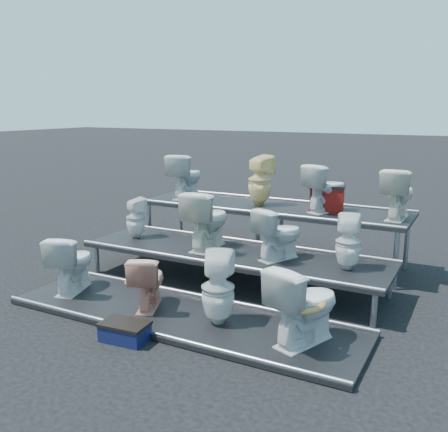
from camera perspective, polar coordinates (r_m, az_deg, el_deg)
The scene contains 18 objects.
ground at distance 6.88m, azimuth 0.99°, elevation -7.80°, with size 80.00×80.00×0.00m, color black.
tier_front at distance 5.82m, azimuth -4.93°, elevation -11.40°, with size 4.20×1.20×0.06m, color black.
tier_mid at distance 6.80m, azimuth 1.00°, elevation -5.98°, with size 4.20×1.20×0.46m, color black.
tier_back at distance 7.88m, azimuth 5.29°, elevation -1.95°, with size 4.20×1.20×0.86m, color black.
toilet_0 at distance 6.67m, azimuth -17.01°, elevation -5.11°, with size 0.41×0.73×0.74m, color silver.
toilet_1 at distance 5.94m, azimuth -8.72°, elevation -7.35°, with size 0.36×0.64×0.65m, color #DF957E.
toilet_2 at distance 5.43m, azimuth -0.70°, elevation -8.23°, with size 0.36×0.37×0.80m, color silver.
toilet_3 at distance 5.07m, azimuth 9.17°, elevation -9.89°, with size 0.45×0.80×0.81m, color silver.
toilet_4 at distance 7.51m, azimuth -10.08°, elevation -0.22°, with size 0.27×0.28×0.60m, color silver.
toilet_5 at distance 6.82m, azimuth -1.96°, elevation -0.40°, with size 0.45×0.80×0.81m, color silver.
toilet_6 at distance 6.39m, azimuth 6.28°, elevation -2.01°, with size 0.37×0.66×0.67m, color silver.
toilet_7 at distance 6.13m, azimuth 14.02°, elevation -2.92°, with size 0.30×0.31×0.67m, color silver.
toilet_8 at distance 8.43m, azimuth -4.37°, elevation 4.57°, with size 0.42×0.73×0.75m, color silver.
toilet_9 at distance 7.80m, azimuth 4.09°, elevation 4.08°, with size 0.35×0.36×0.79m, color #F3DF91.
toilet_10 at distance 7.45m, azimuth 11.57°, elevation 3.15°, with size 0.39×0.69×0.70m, color silver.
toilet_11 at distance 7.23m, azimuth 19.27°, elevation 2.43°, with size 0.39×0.69×0.70m, color silver.
red_crate at distance 7.55m, azimuth 11.71°, elevation 1.88°, with size 0.48×0.38×0.34m, color maroon.
step_stool at distance 5.40m, azimuth -11.27°, elevation -12.96°, with size 0.48×0.29×0.17m, color #0F1436.
Camera 1 is at (2.92, -5.76, 2.37)m, focal length 40.00 mm.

